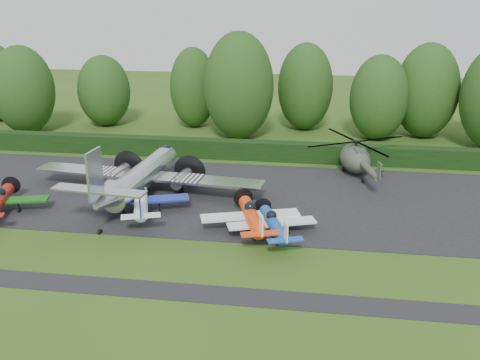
# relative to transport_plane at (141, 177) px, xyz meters

# --- Properties ---
(ground) EXTENTS (160.00, 160.00, 0.00)m
(ground) POSITION_rel_transport_plane_xyz_m (2.99, -8.83, -1.90)
(ground) COLOR #2E4F16
(ground) RESTS_ON ground
(apron) EXTENTS (70.00, 18.00, 0.01)m
(apron) POSITION_rel_transport_plane_xyz_m (2.99, 1.17, -1.90)
(apron) COLOR black
(apron) RESTS_ON ground
(taxiway_verge) EXTENTS (70.00, 2.00, 0.00)m
(taxiway_verge) POSITION_rel_transport_plane_xyz_m (2.99, -14.83, -1.90)
(taxiway_verge) COLOR black
(taxiway_verge) RESTS_ON ground
(hedgerow) EXTENTS (90.00, 1.60, 2.00)m
(hedgerow) POSITION_rel_transport_plane_xyz_m (2.99, 12.17, -1.90)
(hedgerow) COLOR black
(hedgerow) RESTS_ON ground
(transport_plane) EXTENTS (21.26, 16.30, 6.81)m
(transport_plane) POSITION_rel_transport_plane_xyz_m (0.00, 0.00, 0.00)
(transport_plane) COLOR silver
(transport_plane) RESTS_ON ground
(light_plane_white) EXTENTS (7.82, 8.22, 3.00)m
(light_plane_white) POSITION_rel_transport_plane_xyz_m (1.15, -3.81, -0.65)
(light_plane_white) COLOR white
(light_plane_white) RESTS_ON ground
(light_plane_orange) EXTENTS (7.61, 8.00, 2.92)m
(light_plane_orange) POSITION_rel_transport_plane_xyz_m (10.41, -5.54, -0.68)
(light_plane_orange) COLOR #E73E0D
(light_plane_orange) RESTS_ON ground
(light_plane_blue) EXTENTS (6.71, 7.06, 2.58)m
(light_plane_blue) POSITION_rel_transport_plane_xyz_m (12.14, -6.40, -0.83)
(light_plane_blue) COLOR #1A4D9D
(light_plane_blue) RESTS_ON ground
(helicopter) EXTENTS (10.59, 12.40, 3.41)m
(helicopter) POSITION_rel_transport_plane_xyz_m (18.93, 8.84, -0.07)
(helicopter) COLOR #354132
(helicopter) RESTS_ON ground
(tree_2) EXTENTS (6.01, 6.01, 10.37)m
(tree_2) POSITION_rel_transport_plane_xyz_m (-0.92, 25.08, 3.27)
(tree_2) COLOR black
(tree_2) RESTS_ON ground
(tree_3) EXTENTS (8.33, 8.33, 12.77)m
(tree_3) POSITION_rel_transport_plane_xyz_m (5.69, 20.41, 4.48)
(tree_3) COLOR black
(tree_3) RESTS_ON ground
(tree_4) EXTENTS (6.80, 6.80, 9.25)m
(tree_4) POSITION_rel_transport_plane_xyz_m (-12.72, 24.21, 2.71)
(tree_4) COLOR black
(tree_4) RESTS_ON ground
(tree_6) EXTENTS (7.56, 7.56, 11.42)m
(tree_6) POSITION_rel_transport_plane_xyz_m (27.98, 24.02, 3.80)
(tree_6) COLOR black
(tree_6) RESTS_ON ground
(tree_7) EXTENTS (6.96, 6.96, 11.04)m
(tree_7) POSITION_rel_transport_plane_xyz_m (13.45, 25.79, 3.61)
(tree_7) COLOR black
(tree_7) RESTS_ON ground
(tree_8) EXTENTS (6.90, 6.90, 10.17)m
(tree_8) POSITION_rel_transport_plane_xyz_m (22.26, 22.18, 3.17)
(tree_8) COLOR black
(tree_8) RESTS_ON ground
(tree_9) EXTENTS (7.63, 7.63, 10.89)m
(tree_9) POSITION_rel_transport_plane_xyz_m (-21.18, 19.20, 3.54)
(tree_9) COLOR black
(tree_9) RESTS_ON ground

